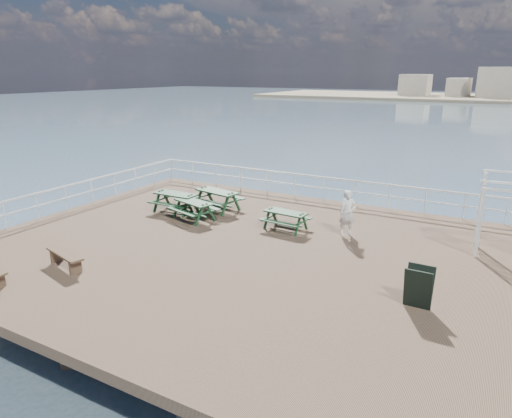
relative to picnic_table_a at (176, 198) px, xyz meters
The scene contains 9 objects.
ground 5.27m from the picnic_table_a, 24.21° to the right, with size 18.00×14.00×0.30m, color brown.
railing 4.72m from the picnic_table_a, ahead, with size 17.77×13.76×1.10m.
picnic_table_a is the anchor object (origin of this frame).
picnic_table_b 1.73m from the picnic_table_a, 39.29° to the left, with size 2.16×1.87×0.93m.
picnic_table_c 5.00m from the picnic_table_a, ahead, with size 1.67×1.39×0.77m.
picnic_table_d 1.36m from the picnic_table_a, 20.26° to the right, with size 2.04×1.81×0.84m.
flat_bench_near 6.21m from the picnic_table_a, 82.97° to the right, with size 1.71×0.79×0.48m.
sandwich_board 10.99m from the picnic_table_a, 18.69° to the right, with size 0.67×0.50×1.09m.
person 7.23m from the picnic_table_a, ahead, with size 0.60×0.40×1.65m, color white.
Camera 1 is at (7.11, -12.23, 5.65)m, focal length 32.00 mm.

